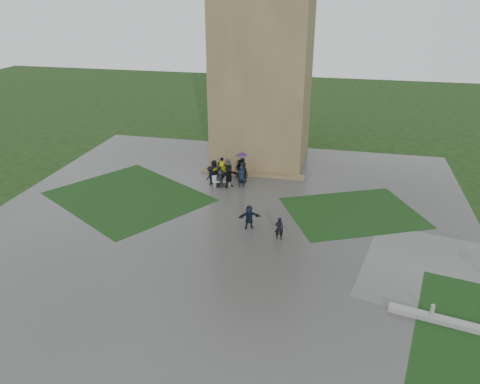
% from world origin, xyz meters
% --- Properties ---
extents(ground, '(120.00, 120.00, 0.00)m').
position_xyz_m(ground, '(0.00, 0.00, 0.00)').
color(ground, black).
extents(plaza, '(34.00, 34.00, 0.02)m').
position_xyz_m(plaza, '(0.00, 2.00, 0.01)').
color(plaza, '#3B3B39').
rests_on(plaza, ground).
extents(lawn_inset_left, '(14.10, 13.46, 0.01)m').
position_xyz_m(lawn_inset_left, '(-8.50, 4.00, 0.03)').
color(lawn_inset_left, black).
rests_on(lawn_inset_left, plaza).
extents(lawn_inset_right, '(11.12, 10.15, 0.01)m').
position_xyz_m(lawn_inset_right, '(8.50, 5.00, 0.03)').
color(lawn_inset_right, black).
rests_on(lawn_inset_right, plaza).
extents(tower, '(8.00, 8.00, 18.00)m').
position_xyz_m(tower, '(0.00, 15.00, 9.00)').
color(tower, brown).
rests_on(tower, ground).
extents(tower_plinth, '(9.00, 0.80, 0.22)m').
position_xyz_m(tower_plinth, '(0.00, 10.60, 0.13)').
color(tower_plinth, brown).
rests_on(tower_plinth, plaza).
extents(bench, '(1.62, 1.09, 0.90)m').
position_xyz_m(bench, '(-1.96, 7.68, 0.48)').
color(bench, '#A5A5A1').
rests_on(bench, plaza).
extents(visitor_cluster, '(3.47, 3.41, 2.62)m').
position_xyz_m(visitor_cluster, '(-1.69, 8.65, 1.01)').
color(visitor_cluster, black).
rests_on(visitor_cluster, plaza).
extents(pedestrian_mid, '(1.61, 1.07, 1.64)m').
position_xyz_m(pedestrian_mid, '(1.69, 1.07, 0.84)').
color(pedestrian_mid, black).
rests_on(pedestrian_mid, plaza).
extents(pedestrian_near, '(0.58, 0.40, 1.53)m').
position_xyz_m(pedestrian_near, '(3.86, 0.02, 0.78)').
color(pedestrian_near, black).
rests_on(pedestrian_near, plaza).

